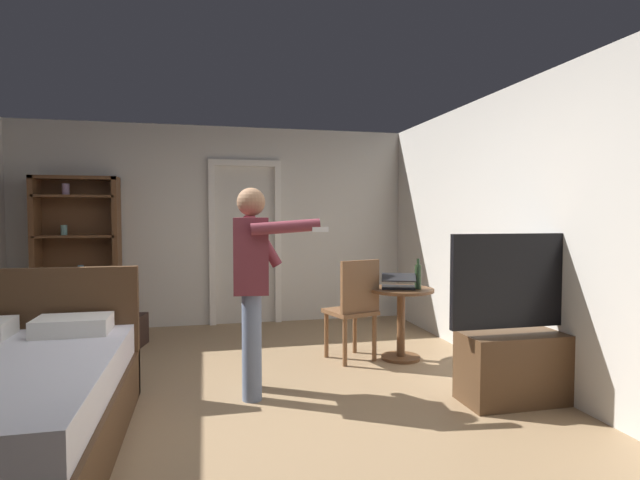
# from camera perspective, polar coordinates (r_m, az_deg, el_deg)

# --- Properties ---
(ground_plane) EXTENTS (6.71, 6.71, 0.00)m
(ground_plane) POSITION_cam_1_polar(r_m,az_deg,el_deg) (3.81, -9.94, -19.04)
(ground_plane) COLOR #997A56
(wall_back) EXTENTS (5.17, 0.12, 2.56)m
(wall_back) POSITION_cam_1_polar(r_m,az_deg,el_deg) (6.64, -11.50, 1.58)
(wall_back) COLOR beige
(wall_back) RESTS_ON ground_plane
(wall_right) EXTENTS (0.12, 6.34, 2.56)m
(wall_right) POSITION_cam_1_polar(r_m,az_deg,el_deg) (4.45, 24.41, 0.81)
(wall_right) COLOR beige
(wall_right) RESTS_ON ground_plane
(doorway_frame) EXTENTS (0.93, 0.08, 2.13)m
(doorway_frame) POSITION_cam_1_polar(r_m,az_deg,el_deg) (6.58, -8.50, 1.11)
(doorway_frame) COLOR white
(doorway_frame) RESTS_ON ground_plane
(bookshelf) EXTENTS (0.94, 0.32, 1.87)m
(bookshelf) POSITION_cam_1_polar(r_m,az_deg,el_deg) (6.59, -25.86, -0.99)
(bookshelf) COLOR brown
(bookshelf) RESTS_ON ground_plane
(tv_flatscreen) EXTENTS (1.21, 0.40, 1.28)m
(tv_flatscreen) POSITION_cam_1_polar(r_m,az_deg,el_deg) (4.18, 22.06, -11.52)
(tv_flatscreen) COLOR #4C331E
(tv_flatscreen) RESTS_ON ground_plane
(side_table) EXTENTS (0.64, 0.64, 0.70)m
(side_table) POSITION_cam_1_polar(r_m,az_deg,el_deg) (5.02, 9.21, -8.03)
(side_table) COLOR brown
(side_table) RESTS_ON ground_plane
(laptop) EXTENTS (0.42, 0.42, 0.16)m
(laptop) POSITION_cam_1_polar(r_m,az_deg,el_deg) (4.92, 8.92, -4.94)
(laptop) COLOR black
(laptop) RESTS_ON side_table
(bottle_on_table) EXTENTS (0.06, 0.06, 0.30)m
(bottle_on_table) POSITION_cam_1_polar(r_m,az_deg,el_deg) (4.95, 11.10, -4.07)
(bottle_on_table) COLOR #26391F
(bottle_on_table) RESTS_ON side_table
(wooden_chair) EXTENTS (0.52, 0.52, 0.99)m
(wooden_chair) POSITION_cam_1_polar(r_m,az_deg,el_deg) (4.89, 3.94, -7.44)
(wooden_chair) COLOR brown
(wooden_chair) RESTS_ON ground_plane
(person_blue_shirt) EXTENTS (0.69, 0.66, 1.63)m
(person_blue_shirt) POSITION_cam_1_polar(r_m,az_deg,el_deg) (3.96, -7.63, -3.95)
(person_blue_shirt) COLOR slate
(person_blue_shirt) RESTS_ON ground_plane
(suitcase_dark) EXTENTS (0.58, 0.48, 0.34)m
(suitcase_dark) POSITION_cam_1_polar(r_m,az_deg,el_deg) (5.89, -21.88, -9.59)
(suitcase_dark) COLOR black
(suitcase_dark) RESTS_ON ground_plane
(suitcase_small) EXTENTS (0.53, 0.34, 0.37)m
(suitcase_small) POSITION_cam_1_polar(r_m,az_deg,el_deg) (5.70, -22.47, -9.88)
(suitcase_small) COLOR black
(suitcase_small) RESTS_ON ground_plane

